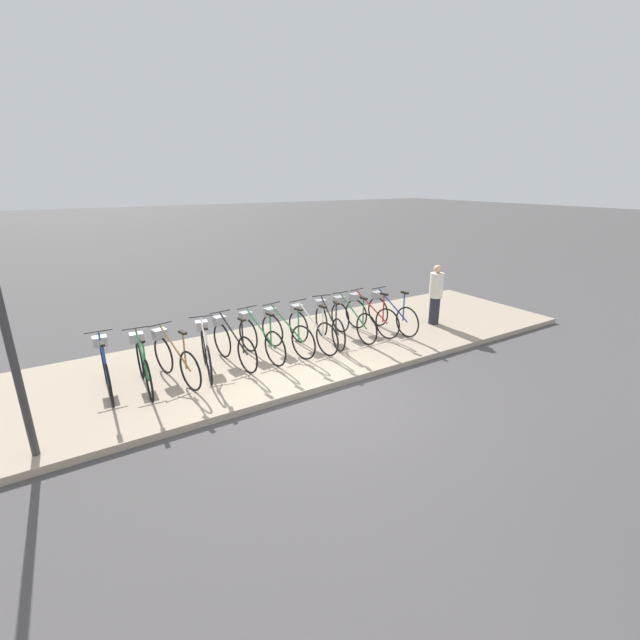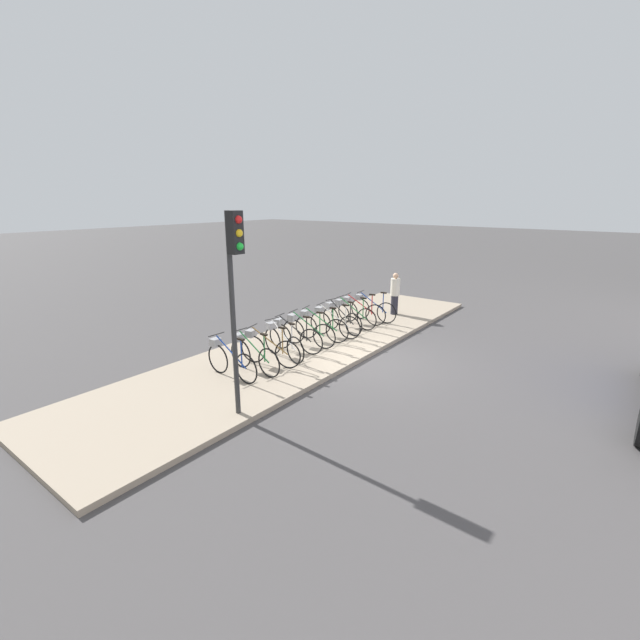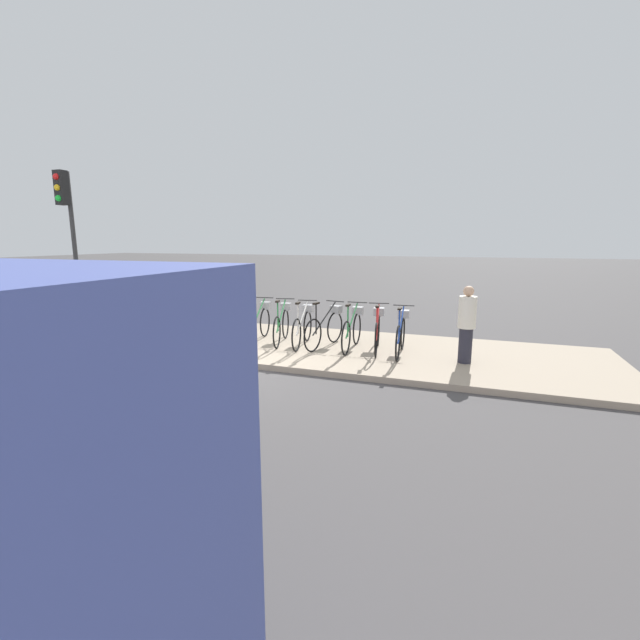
# 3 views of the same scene
# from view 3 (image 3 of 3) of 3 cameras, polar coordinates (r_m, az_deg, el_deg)

# --- Properties ---
(ground_plane) EXTENTS (120.00, 120.00, 0.00)m
(ground_plane) POSITION_cam_3_polar(r_m,az_deg,el_deg) (8.89, -11.77, -6.12)
(ground_plane) COLOR #423F3F
(sidewalk) EXTENTS (15.07, 3.73, 0.12)m
(sidewalk) POSITION_cam_3_polar(r_m,az_deg,el_deg) (10.45, -6.51, -3.09)
(sidewalk) COLOR gray
(sidewalk) RESTS_ON ground_plane
(parked_bicycle_0) EXTENTS (0.46, 1.75, 1.07)m
(parked_bicycle_0) POSITION_cam_3_polar(r_m,az_deg,el_deg) (12.04, -20.40, 0.67)
(parked_bicycle_0) COLOR black
(parked_bicycle_0) RESTS_ON sidewalk
(parked_bicycle_1) EXTENTS (0.46, 1.75, 1.07)m
(parked_bicycle_1) POSITION_cam_3_polar(r_m,az_deg,el_deg) (11.55, -18.67, 0.37)
(parked_bicycle_1) COLOR black
(parked_bicycle_1) RESTS_ON sidewalk
(parked_bicycle_2) EXTENTS (0.56, 1.71, 1.07)m
(parked_bicycle_2) POSITION_cam_3_polar(r_m,az_deg,el_deg) (11.24, -16.48, 0.22)
(parked_bicycle_2) COLOR black
(parked_bicycle_2) RESTS_ON sidewalk
(parked_bicycle_3) EXTENTS (0.53, 1.72, 1.07)m
(parked_bicycle_3) POSITION_cam_3_polar(r_m,az_deg,el_deg) (10.94, -13.69, 0.08)
(parked_bicycle_3) COLOR black
(parked_bicycle_3) RESTS_ON sidewalk
(parked_bicycle_4) EXTENTS (0.46, 1.74, 1.07)m
(parked_bicycle_4) POSITION_cam_3_polar(r_m,az_deg,el_deg) (10.72, -10.85, -0.01)
(parked_bicycle_4) COLOR black
(parked_bicycle_4) RESTS_ON sidewalk
(parked_bicycle_5) EXTENTS (0.46, 1.74, 1.07)m
(parked_bicycle_5) POSITION_cam_3_polar(r_m,az_deg,el_deg) (10.44, -8.07, -0.21)
(parked_bicycle_5) COLOR black
(parked_bicycle_5) RESTS_ON sidewalk
(parked_bicycle_6) EXTENTS (0.55, 1.72, 1.07)m
(parked_bicycle_6) POSITION_cam_3_polar(r_m,az_deg,el_deg) (10.18, -5.08, -0.43)
(parked_bicycle_6) COLOR black
(parked_bicycle_6) RESTS_ON sidewalk
(parked_bicycle_7) EXTENTS (0.46, 1.74, 1.07)m
(parked_bicycle_7) POSITION_cam_3_polar(r_m,az_deg,el_deg) (9.87, -2.25, -0.74)
(parked_bicycle_7) COLOR black
(parked_bicycle_7) RESTS_ON sidewalk
(parked_bicycle_8) EXTENTS (0.50, 1.73, 1.07)m
(parked_bicycle_8) POSITION_cam_3_polar(r_m,az_deg,el_deg) (9.77, 0.85, -0.85)
(parked_bicycle_8) COLOR black
(parked_bicycle_8) RESTS_ON sidewalk
(parked_bicycle_9) EXTENTS (0.46, 1.75, 1.07)m
(parked_bicycle_9) POSITION_cam_3_polar(r_m,az_deg,el_deg) (9.59, 4.39, -1.11)
(parked_bicycle_9) COLOR black
(parked_bicycle_9) RESTS_ON sidewalk
(parked_bicycle_10) EXTENTS (0.47, 1.73, 1.07)m
(parked_bicycle_10) POSITION_cam_3_polar(r_m,az_deg,el_deg) (9.49, 7.68, -1.30)
(parked_bicycle_10) COLOR black
(parked_bicycle_10) RESTS_ON sidewalk
(parked_bicycle_11) EXTENTS (0.46, 1.75, 1.07)m
(parked_bicycle_11) POSITION_cam_3_polar(r_m,az_deg,el_deg) (9.25, 10.75, -1.69)
(parked_bicycle_11) COLOR black
(parked_bicycle_11) RESTS_ON sidewalk
(pedestrian) EXTENTS (0.34, 0.34, 1.53)m
(pedestrian) POSITION_cam_3_polar(r_m,az_deg,el_deg) (8.87, 18.97, -0.41)
(pedestrian) COLOR #23232D
(pedestrian) RESTS_ON sidewalk
(traffic_light) EXTENTS (0.24, 0.40, 3.93)m
(traffic_light) POSITION_cam_3_polar(r_m,az_deg,el_deg) (11.52, -30.56, 11.16)
(traffic_light) COLOR #2D2D2D
(traffic_light) RESTS_ON sidewalk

